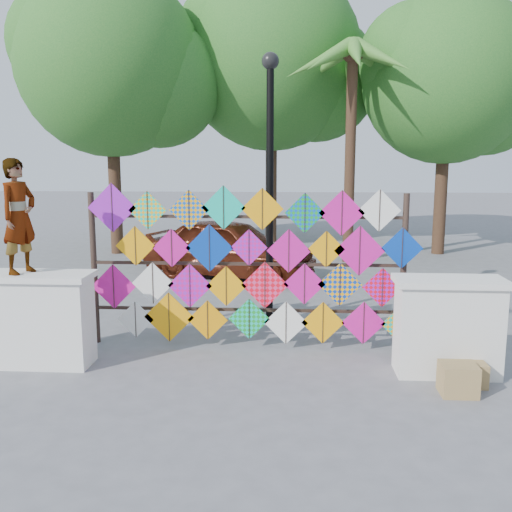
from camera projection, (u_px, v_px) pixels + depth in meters
name	position (u px, v px, depth m)	size (l,w,h in m)	color
ground	(242.00, 364.00, 7.85)	(80.00, 80.00, 0.00)	gray
parapet_left	(42.00, 319.00, 7.71)	(1.40, 0.65, 1.28)	silver
parapet_right	(448.00, 326.00, 7.38)	(1.40, 0.65, 1.28)	silver
kite_rack	(251.00, 267.00, 8.36)	(4.93, 0.24, 2.44)	#30211A
tree_west	(114.00, 65.00, 16.09)	(5.85, 5.20, 8.01)	#4E3221
tree_mid	(275.00, 61.00, 17.71)	(6.30, 5.60, 8.61)	#4E3221
tree_east	(450.00, 79.00, 16.06)	(5.40, 4.80, 7.42)	#4E3221
palm_tree	(352.00, 73.00, 14.74)	(3.62, 3.62, 5.83)	#4E3221
vendor_woman	(19.00, 216.00, 7.49)	(0.55, 0.36, 1.52)	#99999E
sedan	(229.00, 248.00, 13.48)	(1.65, 4.10, 1.40)	#4C1B0D
lamppost	(270.00, 164.00, 9.34)	(0.28, 0.28, 4.46)	black
cardboard_box_near	(458.00, 379.00, 6.81)	(0.42, 0.37, 0.37)	#A4814F
cardboard_box_far	(471.00, 374.00, 7.08)	(0.36, 0.33, 0.30)	#A4814F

